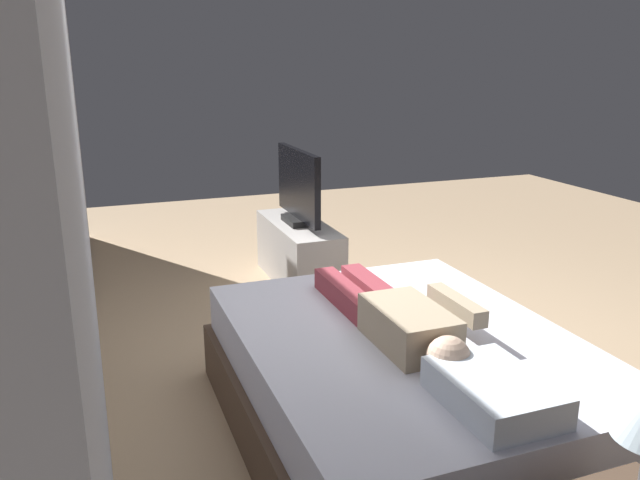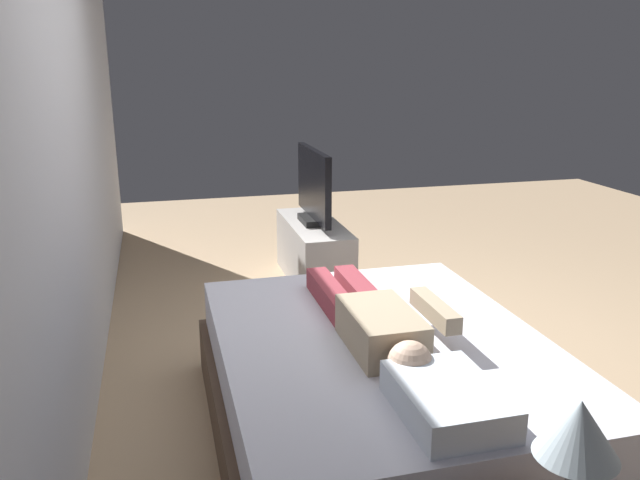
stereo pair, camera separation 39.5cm
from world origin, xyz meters
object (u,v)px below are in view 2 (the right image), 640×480
(person, at_px, (374,320))
(tv_stand, at_px, (314,252))
(remote, at_px, (441,313))
(pillow, at_px, (447,400))
(lamp, at_px, (578,432))
(tv, at_px, (314,188))
(bed, at_px, (381,392))

(person, relative_size, tv_stand, 1.15)
(remote, bearing_deg, pillow, 156.26)
(tv_stand, bearing_deg, lamp, 176.94)
(person, bearing_deg, tv, -7.00)
(bed, bearing_deg, pillow, -180.00)
(pillow, height_order, person, person)
(bed, height_order, lamp, lamp)
(pillow, height_order, tv_stand, pillow)
(tv_stand, relative_size, tv, 1.25)
(tv, bearing_deg, lamp, 176.94)
(remote, distance_m, tv, 2.11)
(person, xyz_separation_m, lamp, (-1.32, -0.08, 0.23))
(tv_stand, xyz_separation_m, lamp, (-3.56, 0.19, 0.60))
(bed, height_order, tv, tv)
(bed, bearing_deg, tv_stand, -6.15)
(bed, relative_size, tv, 2.25)
(bed, relative_size, person, 1.57)
(tv, bearing_deg, bed, 173.85)
(pillow, distance_m, lamp, 0.67)
(tv, bearing_deg, pillow, 175.25)
(pillow, bearing_deg, lamp, -175.04)
(bed, height_order, remote, remote)
(pillow, xyz_separation_m, lamp, (-0.62, -0.05, 0.25))
(remote, height_order, lamp, lamp)
(remote, bearing_deg, person, 110.47)
(pillow, relative_size, tv_stand, 0.44)
(remote, relative_size, tv, 0.17)
(tv, bearing_deg, remote, -176.44)
(bed, xyz_separation_m, remote, (0.18, -0.37, 0.29))
(tv_stand, distance_m, tv, 0.53)
(pillow, height_order, remote, pillow)
(remote, bearing_deg, tv_stand, 3.56)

